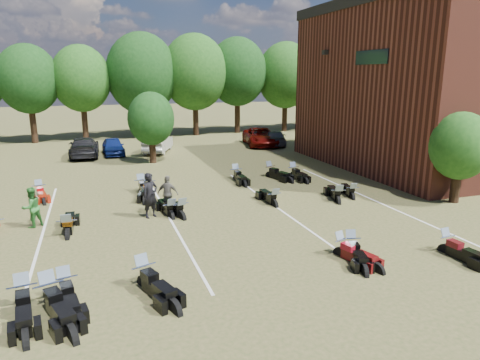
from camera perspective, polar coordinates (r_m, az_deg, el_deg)
name	(u,v)px	position (r m, az deg, el deg)	size (l,w,h in m)	color
ground	(260,234)	(16.71, 2.73, -7.24)	(160.00, 160.00, 0.00)	brown
car_3	(84,147)	(34.45, -20.05, 4.16)	(2.06, 5.08, 1.47)	black
car_4	(113,146)	(34.58, -16.57, 4.32)	(1.55, 3.85, 1.31)	navy
car_5	(158,143)	(34.95, -10.89, 4.91)	(1.60, 4.60, 1.51)	#B7B7B2
car_6	(261,137)	(37.70, 2.78, 5.79)	(2.54, 5.52, 1.53)	#5D0905
car_7	(275,138)	(37.80, 4.69, 5.59)	(1.81, 4.44, 1.29)	#333337
person_black	(150,195)	(18.76, -11.89, -2.01)	(0.72, 0.47, 1.96)	black
person_green	(32,207)	(19.15, -26.03, -3.30)	(0.80, 0.63, 1.66)	#2B722A
person_grey	(168,194)	(19.44, -9.58, -1.81)	(0.97, 0.41, 1.66)	#5A564D
motorcycle_0	(51,307)	(12.86, -23.91, -15.27)	(0.79, 2.49, 1.39)	black
motorcycle_1	(66,298)	(13.17, -22.15, -14.38)	(0.72, 2.25, 1.25)	black
motorcycle_2	(25,308)	(13.10, -26.75, -15.02)	(0.76, 2.38, 1.33)	black
motorcycle_3	(144,287)	(13.13, -12.63, -13.72)	(0.77, 2.42, 1.35)	black
motorcycle_4	(350,254)	(15.42, 14.49, -9.54)	(0.68, 2.12, 1.18)	black
motorcycle_5	(445,253)	(16.66, 25.70, -8.73)	(0.69, 2.17, 1.21)	black
motorcycle_6	(340,256)	(15.21, 13.25, -9.80)	(0.67, 2.11, 1.18)	#510B0C
motorcycle_8	(68,237)	(17.66, -21.94, -7.09)	(0.76, 2.39, 1.33)	black
motorcycle_9	(171,218)	(18.80, -9.13, -4.99)	(0.70, 2.20, 1.23)	black
motorcycle_10	(182,219)	(18.63, -7.80, -5.11)	(0.75, 2.36, 1.32)	black
motorcycle_11	(274,206)	(20.23, 4.62, -3.49)	(0.70, 2.21, 1.23)	black
motorcycle_12	(338,203)	(21.21, 12.93, -2.99)	(0.74, 2.31, 1.29)	black
motorcycle_13	(352,199)	(22.08, 14.73, -2.43)	(0.66, 2.08, 1.16)	black
motorcycle_15	(40,197)	(24.01, -25.12, -2.01)	(0.69, 2.16, 1.20)	#971C0B
motorcycle_16	(142,192)	(23.25, -13.00, -1.52)	(0.75, 2.35, 1.31)	black
motorcycle_17	(149,194)	(22.79, -12.08, -1.78)	(0.80, 2.50, 1.39)	black
motorcycle_18	(236,180)	(25.25, -0.55, 0.05)	(0.74, 2.31, 1.29)	black
motorcycle_19	(270,177)	(25.94, 4.00, 0.39)	(0.77, 2.40, 1.34)	black
motorcycle_20	(293,177)	(26.08, 7.09, 0.38)	(0.72, 2.27, 1.27)	black
tree_line	(141,72)	(43.75, -13.02, 13.85)	(56.00, 6.00, 9.79)	black
young_tree_near_building	(460,146)	(22.72, 27.31, 4.04)	(2.80, 2.80, 4.16)	black
young_tree_midfield	(151,119)	(30.36, -11.77, 8.01)	(3.20, 3.20, 4.70)	black
parking_lines	(170,219)	(18.69, -9.34, -5.09)	(20.10, 14.00, 0.01)	silver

